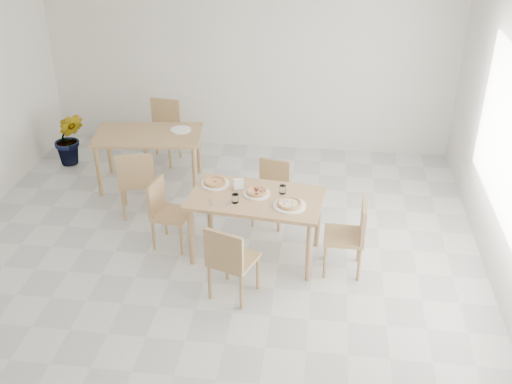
# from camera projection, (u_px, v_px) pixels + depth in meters

# --- Properties ---
(main_table) EXTENTS (1.50, 0.95, 0.75)m
(main_table) POSITION_uv_depth(u_px,v_px,m) (256.00, 204.00, 6.45)
(main_table) COLOR tan
(main_table) RESTS_ON ground
(chair_south) EXTENTS (0.54, 0.54, 0.85)m
(chair_south) POSITION_uv_depth(u_px,v_px,m) (230.00, 258.00, 5.86)
(chair_south) COLOR tan
(chair_south) RESTS_ON ground
(chair_north) EXTENTS (0.45, 0.45, 0.77)m
(chair_north) POSITION_uv_depth(u_px,v_px,m) (272.00, 187.00, 7.21)
(chair_north) COLOR tan
(chair_north) RESTS_ON ground
(chair_west) EXTENTS (0.45, 0.45, 0.80)m
(chair_west) POSITION_uv_depth(u_px,v_px,m) (166.00, 209.00, 6.74)
(chair_west) COLOR tan
(chair_west) RESTS_ON ground
(chair_east) EXTENTS (0.42, 0.42, 0.84)m
(chair_east) POSITION_uv_depth(u_px,v_px,m) (352.00, 232.00, 6.29)
(chair_east) COLOR tan
(chair_east) RESTS_ON ground
(plate_margherita) EXTENTS (0.31, 0.31, 0.02)m
(plate_margherita) POSITION_uv_depth(u_px,v_px,m) (215.00, 184.00, 6.64)
(plate_margherita) COLOR white
(plate_margherita) RESTS_ON main_table
(plate_mushroom) EXTENTS (0.34, 0.34, 0.02)m
(plate_mushroom) POSITION_uv_depth(u_px,v_px,m) (290.00, 206.00, 6.23)
(plate_mushroom) COLOR white
(plate_mushroom) RESTS_ON main_table
(plate_pepperoni) EXTENTS (0.29, 0.29, 0.02)m
(plate_pepperoni) POSITION_uv_depth(u_px,v_px,m) (257.00, 194.00, 6.45)
(plate_pepperoni) COLOR white
(plate_pepperoni) RESTS_ON main_table
(pizza_margherita) EXTENTS (0.30, 0.30, 0.03)m
(pizza_margherita) POSITION_uv_depth(u_px,v_px,m) (215.00, 182.00, 6.63)
(pizza_margherita) COLOR #E6B76C
(pizza_margherita) RESTS_ON plate_margherita
(pizza_mushroom) EXTENTS (0.30, 0.30, 0.03)m
(pizza_mushroom) POSITION_uv_depth(u_px,v_px,m) (290.00, 204.00, 6.22)
(pizza_mushroom) COLOR #E6B76C
(pizza_mushroom) RESTS_ON plate_mushroom
(pizza_pepperoni) EXTENTS (0.30, 0.30, 0.03)m
(pizza_pepperoni) POSITION_uv_depth(u_px,v_px,m) (257.00, 192.00, 6.44)
(pizza_pepperoni) COLOR #E6B76C
(pizza_pepperoni) RESTS_ON plate_pepperoni
(tumbler_a) EXTENTS (0.07, 0.07, 0.10)m
(tumbler_a) POSITION_uv_depth(u_px,v_px,m) (235.00, 198.00, 6.28)
(tumbler_a) COLOR white
(tumbler_a) RESTS_ON main_table
(tumbler_b) EXTENTS (0.07, 0.07, 0.09)m
(tumbler_b) POSITION_uv_depth(u_px,v_px,m) (283.00, 190.00, 6.45)
(tumbler_b) COLOR white
(tumbler_b) RESTS_ON main_table
(napkin_holder) EXTENTS (0.13, 0.09, 0.13)m
(napkin_holder) POSITION_uv_depth(u_px,v_px,m) (239.00, 185.00, 6.51)
(napkin_holder) COLOR silver
(napkin_holder) RESTS_ON main_table
(fork_a) EXTENTS (0.06, 0.18, 0.01)m
(fork_a) POSITION_uv_depth(u_px,v_px,m) (229.00, 203.00, 6.29)
(fork_a) COLOR silver
(fork_a) RESTS_ON main_table
(fork_b) EXTENTS (0.06, 0.17, 0.01)m
(fork_b) POSITION_uv_depth(u_px,v_px,m) (211.00, 202.00, 6.30)
(fork_b) COLOR silver
(fork_b) RESTS_ON main_table
(second_table) EXTENTS (1.48, 0.96, 0.75)m
(second_table) POSITION_uv_depth(u_px,v_px,m) (149.00, 140.00, 7.92)
(second_table) COLOR tan
(second_table) RESTS_ON ground
(chair_back_s) EXTENTS (0.54, 0.54, 0.88)m
(chair_back_s) POSITION_uv_depth(u_px,v_px,m) (137.00, 178.00, 7.28)
(chair_back_s) COLOR tan
(chair_back_s) RESTS_ON ground
(chair_back_n) EXTENTS (0.50, 0.50, 0.90)m
(chair_back_n) POSITION_uv_depth(u_px,v_px,m) (163.00, 126.00, 8.67)
(chair_back_n) COLOR tan
(chair_back_n) RESTS_ON ground
(plate_empty) EXTENTS (0.27, 0.27, 0.02)m
(plate_empty) POSITION_uv_depth(u_px,v_px,m) (181.00, 130.00, 7.96)
(plate_empty) COLOR white
(plate_empty) RESTS_ON second_table
(potted_plant) EXTENTS (0.51, 0.45, 0.80)m
(potted_plant) POSITION_uv_depth(u_px,v_px,m) (69.00, 138.00, 8.60)
(potted_plant) COLOR #2A5A1B
(potted_plant) RESTS_ON ground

